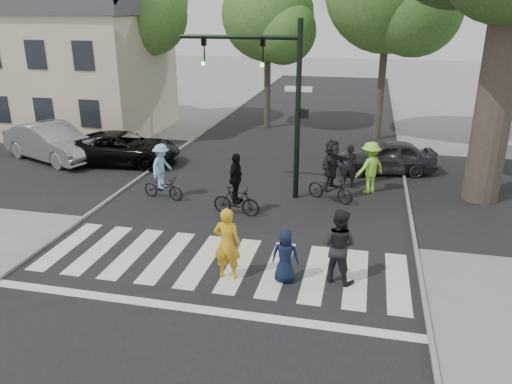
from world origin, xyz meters
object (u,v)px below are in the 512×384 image
car_suv (122,148)px  car_grey (386,157)px  pedestrian_woman (227,244)px  cyclist_left (162,175)px  pedestrian_child (285,256)px  car_silver (52,142)px  cyclist_right (331,174)px  traffic_signal (273,85)px  cyclist_mid (236,190)px  pedestrian_adult (338,246)px

car_suv → car_grey: car_suv is taller
pedestrian_woman → cyclist_left: cyclist_left is taller
pedestrian_child → cyclist_left: 6.89m
pedestrian_child → car_suv: car_suv is taller
cyclist_left → car_grey: 8.96m
car_suv → car_silver: car_silver is taller
cyclist_right → pedestrian_woman: bearing=-109.1°
car_suv → car_grey: (10.94, 1.19, -0.01)m
car_suv → car_grey: size_ratio=1.25×
pedestrian_child → car_grey: bearing=-105.6°
traffic_signal → car_suv: (-6.99, 2.44, -3.22)m
cyclist_mid → car_silver: size_ratio=0.42×
pedestrian_child → pedestrian_adult: bearing=-165.9°
pedestrian_woman → car_suv: bearing=-49.6°
car_silver → traffic_signal: bearing=-80.5°
traffic_signal → cyclist_left: 4.89m
cyclist_mid → car_suv: 7.61m
car_silver → cyclist_right: bearing=-78.7°
cyclist_mid → cyclist_right: 3.43m
traffic_signal → car_grey: 6.26m
cyclist_left → car_suv: bearing=133.2°
traffic_signal → cyclist_mid: (-0.78, -1.96, -3.06)m
pedestrian_woman → cyclist_left: 6.03m
pedestrian_child → cyclist_left: bearing=-42.9°
pedestrian_child → cyclist_left: size_ratio=0.69×
pedestrian_child → car_grey: pedestrian_child is taller
pedestrian_woman → traffic_signal: bearing=-89.4°
cyclist_mid → car_silver: bearing=155.8°
traffic_signal → cyclist_right: traffic_signal is taller
pedestrian_child → car_suv: 11.76m
cyclist_mid → traffic_signal: bearing=68.2°
pedestrian_adult → car_grey: pedestrian_adult is taller
pedestrian_adult → car_grey: bearing=-78.3°
pedestrian_woman → pedestrian_adult: size_ratio=0.99×
traffic_signal → car_suv: traffic_signal is taller
cyclist_left → cyclist_mid: bearing=-16.4°
cyclist_right → traffic_signal: bearing=178.8°
cyclist_mid → cyclist_right: cyclist_right is taller
cyclist_right → car_silver: cyclist_right is taller
cyclist_mid → car_suv: bearing=144.7°
cyclist_mid → car_grey: bearing=49.8°
pedestrian_child → cyclist_right: size_ratio=0.62×
pedestrian_adult → cyclist_mid: cyclist_mid is taller
pedestrian_child → car_silver: bearing=-35.2°
pedestrian_woman → cyclist_mid: (-0.82, 3.92, -0.08)m
pedestrian_woman → cyclist_mid: cyclist_mid is taller
cyclist_right → car_grey: size_ratio=0.55×
cyclist_left → pedestrian_adult: bearing=-34.2°
pedestrian_adult → car_suv: (-9.67, 7.87, -0.25)m
pedestrian_woman → car_grey: size_ratio=0.47×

